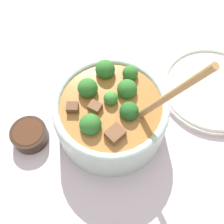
{
  "coord_description": "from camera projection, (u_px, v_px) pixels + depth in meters",
  "views": [
    {
      "loc": [
        0.28,
        -0.0,
        0.56
      ],
      "look_at": [
        0.0,
        0.0,
        0.06
      ],
      "focal_mm": 45.0,
      "sensor_mm": 36.0,
      "label": 1
    }
  ],
  "objects": [
    {
      "name": "ground_plane",
      "position": [
        112.0,
        126.0,
        0.62
      ],
      "size": [
        4.0,
        4.0,
        0.0
      ],
      "primitive_type": "plane",
      "color": "silver"
    },
    {
      "name": "stew_bowl",
      "position": [
        112.0,
        113.0,
        0.57
      ],
      "size": [
        0.23,
        0.25,
        0.29
      ],
      "color": "#B2C6BC",
      "rests_on": "ground_plane"
    },
    {
      "name": "condiment_bowl",
      "position": [
        31.0,
        135.0,
        0.59
      ],
      "size": [
        0.08,
        0.08,
        0.03
      ],
      "color": "black",
      "rests_on": "ground_plane"
    },
    {
      "name": "empty_plate",
      "position": [
        213.0,
        88.0,
        0.66
      ],
      "size": [
        0.24,
        0.24,
        0.02
      ],
      "color": "silver",
      "rests_on": "ground_plane"
    }
  ]
}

